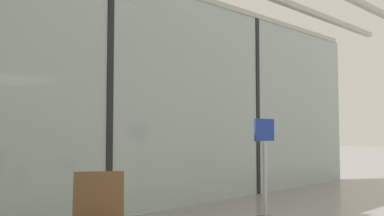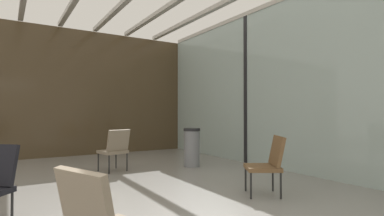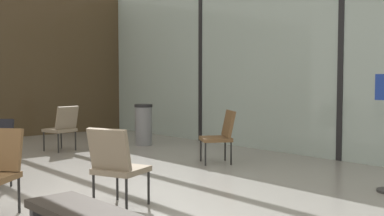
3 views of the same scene
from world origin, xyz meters
The scene contains 5 objects.
window_mullion_0 centered at (-3.50, 5.20, 1.79)m, with size 0.10×0.12×3.59m, color black.
side_wall_left_panels centered at (-6.95, 1.60, 1.79)m, with size 0.10×11.20×3.59m, color #473823.
lounge_chair_2 centered at (-1.17, 3.49, 0.49)m, with size 0.69×0.70×0.87m.
lounge_chair_5 centered at (-4.09, 2.11, 0.49)m, with size 0.63×0.60×0.87m.
trash_bin centered at (-3.76, 3.78, 0.43)m, with size 0.38×0.38×0.86m.
Camera 2 is at (1.99, 0.20, 1.21)m, focal length 27.96 mm.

